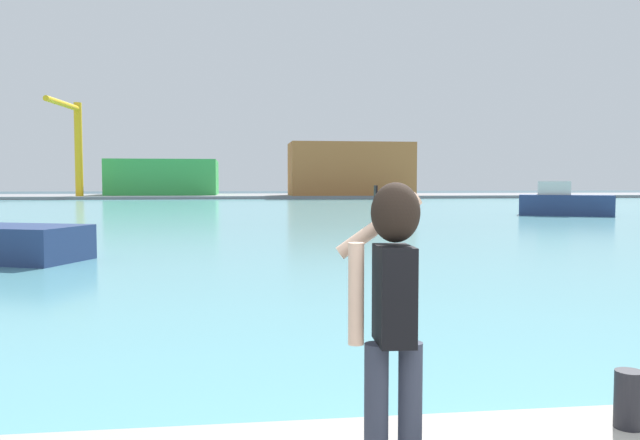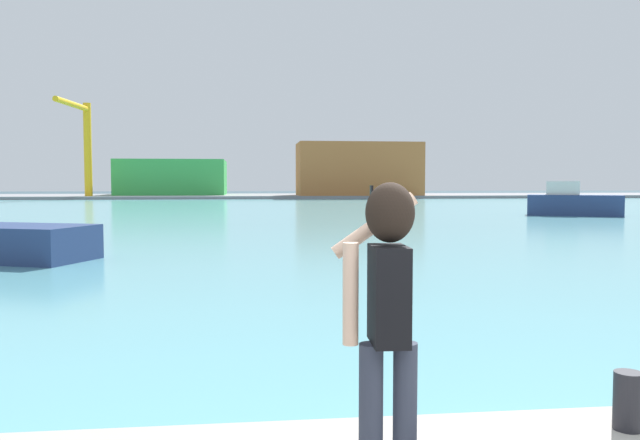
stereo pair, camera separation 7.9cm
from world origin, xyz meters
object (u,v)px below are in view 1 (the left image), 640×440
(harbor_bollard, at_px, (629,399))
(person_photographer, at_px, (392,301))
(warehouse_left, at_px, (165,178))
(warehouse_right, at_px, (350,169))
(boat_moored_2, at_px, (564,203))
(port_crane, at_px, (74,137))

(harbor_bollard, bearing_deg, person_photographer, -162.71)
(warehouse_left, bearing_deg, warehouse_right, -16.43)
(boat_moored_2, height_order, port_crane, port_crane)
(person_photographer, bearing_deg, boat_moored_2, -27.11)
(warehouse_right, relative_size, port_crane, 1.40)
(person_photographer, bearing_deg, warehouse_left, 9.73)
(harbor_bollard, height_order, boat_moored_2, boat_moored_2)
(person_photographer, height_order, harbor_bollard, person_photographer)
(harbor_bollard, distance_m, warehouse_right, 85.61)
(boat_moored_2, distance_m, warehouse_right, 48.63)
(warehouse_right, height_order, port_crane, port_crane)
(harbor_bollard, xyz_separation_m, warehouse_left, (-13.40, 92.36, 2.23))
(warehouse_left, bearing_deg, person_photographer, -82.92)
(boat_moored_2, relative_size, port_crane, 0.52)
(warehouse_right, bearing_deg, harbor_bollard, -98.86)
(boat_moored_2, distance_m, port_crane, 62.38)
(warehouse_left, distance_m, warehouse_right, 27.73)
(boat_moored_2, relative_size, warehouse_left, 0.42)
(person_photographer, height_order, boat_moored_2, boat_moored_2)
(harbor_bollard, relative_size, warehouse_right, 0.02)
(warehouse_right, bearing_deg, port_crane, -174.80)
(warehouse_right, bearing_deg, boat_moored_2, -82.79)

